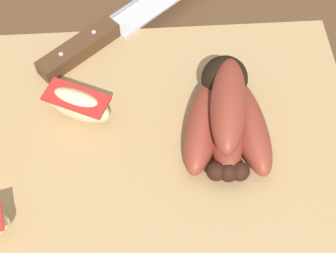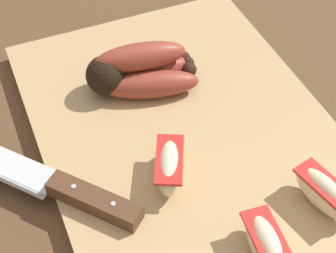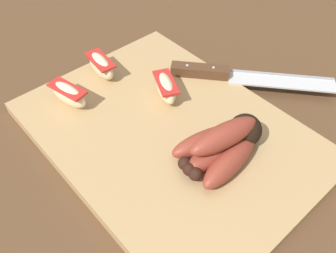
# 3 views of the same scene
# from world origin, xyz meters

# --- Properties ---
(ground_plane) EXTENTS (6.00, 6.00, 0.00)m
(ground_plane) POSITION_xyz_m (0.00, 0.00, 0.00)
(ground_plane) COLOR brown
(cutting_board) EXTENTS (0.44, 0.32, 0.02)m
(cutting_board) POSITION_xyz_m (0.02, 0.00, 0.01)
(cutting_board) COLOR tan
(cutting_board) RESTS_ON ground_plane
(banana_bunch) EXTENTS (0.10, 0.13, 0.06)m
(banana_bunch) POSITION_xyz_m (0.11, 0.02, 0.04)
(banana_bunch) COLOR black
(banana_bunch) RESTS_ON cutting_board
(chefs_knife) EXTENTS (0.23, 0.20, 0.02)m
(chefs_knife) POSITION_xyz_m (-0.00, 0.16, 0.03)
(chefs_knife) COLOR silver
(chefs_knife) RESTS_ON cutting_board
(apple_wedge_far) EXTENTS (0.07, 0.05, 0.04)m
(apple_wedge_far) POSITION_xyz_m (-0.04, 0.04, 0.04)
(apple_wedge_far) COLOR beige
(apple_wedge_far) RESTS_ON cutting_board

